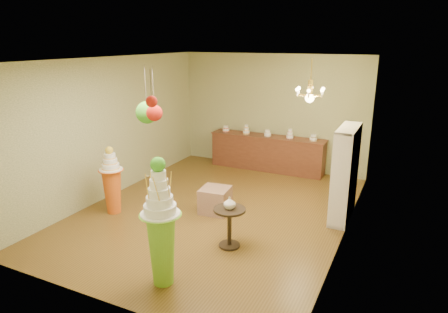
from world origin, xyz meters
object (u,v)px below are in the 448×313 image
at_px(pedestal_green, 161,233).
at_px(pedestal_orange, 112,185).
at_px(sideboard, 267,152).
at_px(round_table, 229,222).

relative_size(pedestal_green, pedestal_orange, 1.37).
distance_m(sideboard, round_table, 4.25).
height_order(pedestal_green, sideboard, pedestal_green).
bearing_deg(pedestal_orange, pedestal_green, -35.20).
relative_size(pedestal_orange, round_table, 2.00).
xyz_separation_m(pedestal_green, sideboard, (-0.43, 5.51, -0.30)).
height_order(sideboard, round_table, sideboard).
bearing_deg(sideboard, pedestal_green, -85.51).
xyz_separation_m(pedestal_green, round_table, (0.41, 1.35, -0.34)).
height_order(pedestal_orange, round_table, pedestal_orange).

